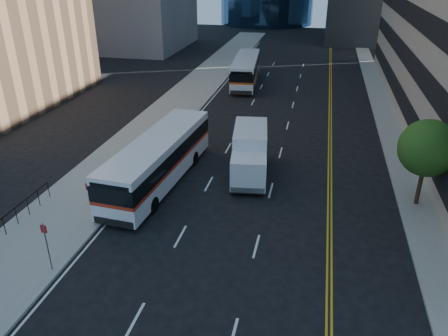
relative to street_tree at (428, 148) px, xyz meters
The scene contains 7 objects.
ground 12.58m from the street_tree, 138.37° to the right, with size 160.00×160.00×0.00m, color black.
sidewalk_west 26.11m from the street_tree, 138.92° to the left, with size 5.00×90.00×0.15m, color gray.
sidewalk_east 17.37m from the street_tree, 90.00° to the left, with size 2.00×90.00×0.15m, color gray.
street_tree is the anchor object (origin of this frame).
bus_front 15.73m from the street_tree, behind, with size 3.46×11.94×3.04m.
bus_rear 28.97m from the street_tree, 120.09° to the left, with size 3.49×11.57×2.94m.
box_truck 10.58m from the street_tree, 169.24° to the left, with size 2.96×6.51×3.01m.
Camera 1 is at (2.81, -15.98, 13.09)m, focal length 35.00 mm.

